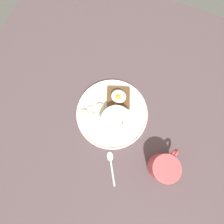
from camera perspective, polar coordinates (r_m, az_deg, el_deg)
ground_plane at (r=69.39cm, az=0.00°, el=-0.72°), size 120.00×120.00×2.00cm
plate at (r=67.63cm, az=0.00°, el=-0.41°), size 27.76×27.76×1.60cm
oatmeal_bowl at (r=63.81cm, az=1.38°, el=-3.26°), size 11.61×11.61×5.71cm
toast_slice at (r=68.05cm, az=2.49°, el=4.46°), size 11.38×11.38×1.64cm
poached_egg at (r=65.95cm, az=2.52°, el=4.94°), size 5.80×8.12×3.29cm
banana_slice_front at (r=67.79cm, az=-6.87°, el=0.84°), size 3.90×3.91×0.96cm
banana_slice_left at (r=66.85cm, az=-6.76°, el=-1.45°), size 3.70×3.54×1.80cm
banana_slice_back at (r=67.40cm, az=-8.99°, el=-0.72°), size 4.94×4.88×1.85cm
banana_slice_right at (r=67.38cm, az=-4.14°, el=1.12°), size 4.61×4.65×1.58cm
coffee_mug at (r=65.05cm, az=16.49°, el=-16.89°), size 9.39×12.61×8.86cm
spoon at (r=66.68cm, az=-0.28°, el=-16.63°), size 7.89×11.25×0.80cm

